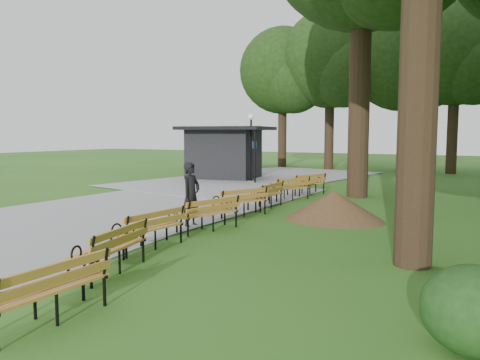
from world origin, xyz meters
The scene contains 15 objects.
ground centered at (0.00, 0.00, 0.00)m, with size 100.00×100.00×0.00m, color #2B611B.
path centered at (-4.00, 3.00, 0.03)m, with size 12.00×38.00×0.06m, color #969699.
person centered at (-0.38, 1.15, 0.87)m, with size 0.63×0.41×1.73m, color black.
kiosk centered at (-6.52, 13.32, 1.43)m, with size 4.58×3.98×2.87m, color black, non-canonical shape.
lamp_post centered at (-4.49, 12.61, 2.49)m, with size 0.32×0.32×3.51m.
dirt_mound centered at (2.68, 3.91, 0.43)m, with size 2.44×2.44×0.85m, color #47301C.
bench_0 centered at (1.56, -5.06, 0.44)m, with size 1.90×0.64×0.88m, color #B27329, non-canonical shape.
bench_1 centered at (0.69, -3.01, 0.44)m, with size 1.90×0.64×0.88m, color #B27329, non-canonical shape.
bench_2 centered at (0.15, -1.28, 0.44)m, with size 1.90×0.64×0.88m, color #B27329, non-canonical shape.
bench_3 centered at (0.25, 0.96, 0.44)m, with size 1.90×0.64×0.88m, color #B27329, non-canonical shape.
bench_4 centered at (-0.03, 3.20, 0.44)m, with size 1.90×0.64×0.88m, color #B27329, non-canonical shape.
bench_5 centered at (0.00, 4.93, 0.44)m, with size 1.90×0.64×0.88m, color #B27329, non-canonical shape.
bench_6 centered at (-0.07, 7.09, 0.44)m, with size 1.90×0.64×0.88m, color #B27329, non-canonical shape.
bench_7 centered at (-0.04, 8.87, 0.44)m, with size 1.90×0.64×0.88m, color #B27329, non-canonical shape.
shrub_0 centered at (6.56, -3.34, 0.00)m, with size 1.20×1.20×1.02m, color #193D14.
Camera 1 is at (6.67, -9.08, 2.48)m, focal length 35.09 mm.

